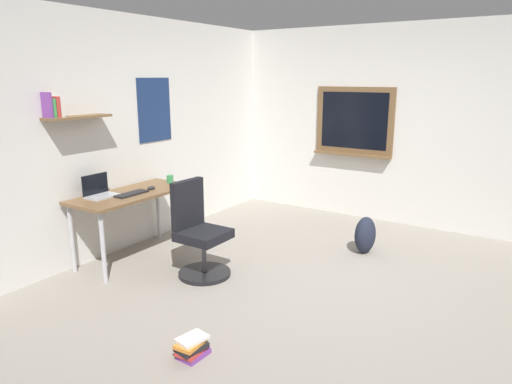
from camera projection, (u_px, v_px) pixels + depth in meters
name	position (u px, v px, depth m)	size (l,w,h in m)	color
ground_plane	(325.00, 288.00, 4.38)	(5.20, 5.20, 0.00)	gray
wall_back	(134.00, 133.00, 5.36)	(5.00, 0.30, 2.60)	silver
wall_right	(407.00, 127.00, 6.07)	(0.22, 5.00, 2.60)	silver
desk	(132.00, 200.00, 4.98)	(1.33, 0.59, 0.74)	brown
office_chair	(199.00, 235.00, 4.61)	(0.52, 0.52, 0.95)	black
laptop	(99.00, 191.00, 4.78)	(0.31, 0.21, 0.23)	#ADAFB5
keyboard	(132.00, 194.00, 4.86)	(0.37, 0.13, 0.02)	black
computer_mouse	(151.00, 188.00, 5.09)	(0.10, 0.06, 0.03)	#262628
coffee_mug	(170.00, 179.00, 5.39)	(0.08, 0.08, 0.09)	#338C4C
backpack	(365.00, 235.00, 5.23)	(0.32, 0.22, 0.42)	#1E2333
book_stack_on_floor	(192.00, 347.00, 3.30)	(0.25, 0.19, 0.15)	#7A3D99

